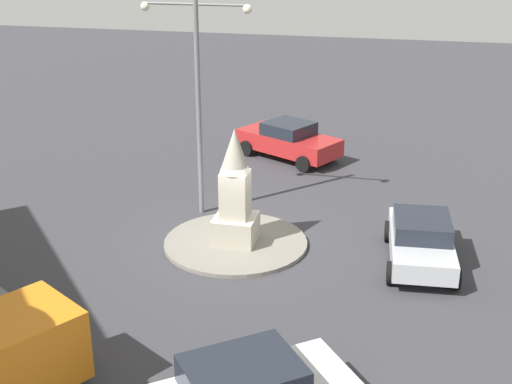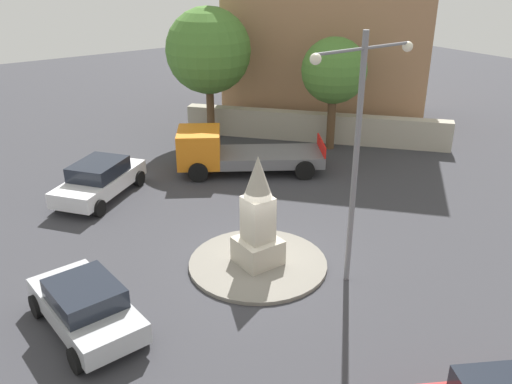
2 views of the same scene
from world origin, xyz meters
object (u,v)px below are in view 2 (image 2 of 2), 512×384
streetlamp (357,139)px  tree_mid_cluster (208,51)px  monument (258,219)px  corner_building (329,29)px  car_silver_near_island (86,306)px  tree_near_wall (334,71)px  truck_orange_parked_right (233,152)px  car_white_approaching (100,179)px

streetlamp → tree_mid_cluster: (-3.45, -13.71, 0.13)m
monument → corner_building: 17.42m
car_silver_near_island → tree_near_wall: tree_near_wall is taller
tree_near_wall → streetlamp: bearing=50.3°
tree_mid_cluster → streetlamp: bearing=75.9°
truck_orange_parked_right → corner_building: bearing=-155.2°
monument → tree_near_wall: (-9.27, -6.94, 2.20)m
corner_building → truck_orange_parked_right: bearing=24.8°
car_silver_near_island → tree_mid_cluster: size_ratio=0.59×
car_white_approaching → corner_building: (-14.96, -3.55, 4.27)m
car_silver_near_island → tree_near_wall: bearing=-154.5°
monument → tree_near_wall: size_ratio=0.65×
monument → truck_orange_parked_right: 7.97m
monument → corner_building: size_ratio=0.32×
truck_orange_parked_right → tree_mid_cluster: bearing=-109.0°
corner_building → tree_near_wall: size_ratio=2.00×
car_silver_near_island → tree_mid_cluster: 16.13m
truck_orange_parked_right → corner_building: size_ratio=0.60×
streetlamp → corner_building: bearing=-129.5°
streetlamp → tree_mid_cluster: bearing=-104.1°
corner_building → monument: bearing=41.4°
car_silver_near_island → car_white_approaching: car_white_approaching is taller
truck_orange_parked_right → car_silver_near_island: bearing=38.3°
monument → car_silver_near_island: bearing=0.3°
truck_orange_parked_right → tree_near_wall: size_ratio=1.20×
car_white_approaching → corner_building: size_ratio=0.41×
monument → car_white_approaching: 8.10m
streetlamp → truck_orange_parked_right: (-1.90, -9.20, -3.48)m
streetlamp → car_white_approaching: streetlamp is taller
tree_mid_cluster → corner_building: bearing=178.0°
streetlamp → tree_mid_cluster: size_ratio=1.08×
car_silver_near_island → tree_mid_cluster: (-10.55, -11.60, 3.80)m
tree_near_wall → car_white_approaching: bearing=-4.1°
tree_near_wall → monument: bearing=36.8°
car_silver_near_island → tree_near_wall: size_ratio=0.73×
car_white_approaching → corner_building: 15.96m
car_silver_near_island → tree_mid_cluster: tree_mid_cluster is taller
car_silver_near_island → corner_building: size_ratio=0.36×
car_silver_near_island → monument: bearing=-179.7°
car_white_approaching → car_silver_near_island: bearing=67.6°
monument → car_silver_near_island: size_ratio=0.89×
tree_mid_cluster → car_white_approaching: bearing=27.4°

